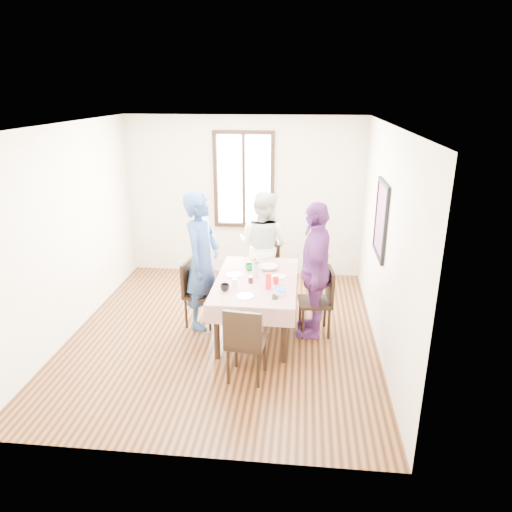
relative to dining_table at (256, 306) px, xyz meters
name	(u,v)px	position (x,y,z in m)	size (l,w,h in m)	color
ground	(224,333)	(-0.43, -0.09, -0.38)	(4.50, 4.50, 0.00)	black
back_wall	(244,198)	(-0.43, 2.16, 0.98)	(4.00, 4.00, 0.00)	beige
right_wall	(385,242)	(1.57, -0.09, 0.98)	(4.50, 4.50, 0.00)	beige
window_frame	(244,180)	(-0.43, 2.14, 1.27)	(1.02, 0.06, 1.62)	black
window_pane	(244,180)	(-0.43, 2.15, 1.27)	(0.90, 0.02, 1.50)	white
art_poster	(381,219)	(1.55, 0.21, 1.18)	(0.04, 0.76, 0.96)	red
dining_table	(256,306)	(0.00, 0.00, 0.00)	(0.92, 1.54, 0.75)	black
tablecloth	(256,280)	(0.00, 0.00, 0.38)	(1.04, 1.66, 0.01)	#59090B
chair_left	(202,294)	(-0.77, 0.14, 0.08)	(0.42, 0.42, 0.91)	black
chair_right	(315,302)	(0.77, 0.05, 0.08)	(0.42, 0.42, 0.91)	black
chair_far	(263,271)	(0.00, 1.06, 0.08)	(0.42, 0.42, 0.91)	black
chair_near	(247,341)	(0.00, -1.06, 0.08)	(0.42, 0.42, 0.91)	black
person_left	(202,261)	(-0.75, 0.14, 0.56)	(0.68, 0.45, 1.86)	navy
person_far	(263,247)	(0.00, 1.04, 0.48)	(0.83, 0.64, 1.70)	silver
person_right	(315,270)	(0.75, 0.05, 0.53)	(1.06, 0.44, 1.80)	#622B6F
mug_black	(225,287)	(-0.35, -0.41, 0.43)	(0.11, 0.11, 0.09)	black
mug_flag	(276,281)	(0.26, -0.13, 0.43)	(0.09, 0.09, 0.08)	red
mug_green	(249,267)	(-0.13, 0.31, 0.43)	(0.11, 0.11, 0.09)	#0C7226
serving_bowl	(268,268)	(0.13, 0.36, 0.42)	(0.24, 0.24, 0.06)	white
juice_carton	(268,281)	(0.18, -0.28, 0.49)	(0.07, 0.07, 0.20)	red
butter_tub	(281,292)	(0.34, -0.46, 0.42)	(0.13, 0.13, 0.06)	white
jam_jar	(251,280)	(-0.06, -0.13, 0.43)	(0.06, 0.06, 0.09)	black
drinking_glass	(235,282)	(-0.25, -0.24, 0.43)	(0.06, 0.06, 0.09)	silver
smartphone	(275,297)	(0.28, -0.53, 0.39)	(0.07, 0.15, 0.01)	black
flower_vase	(255,271)	(-0.02, 0.08, 0.46)	(0.08, 0.08, 0.15)	silver
plate_left	(234,275)	(-0.31, 0.11, 0.39)	(0.20, 0.20, 0.01)	white
plate_right	(278,277)	(0.28, 0.10, 0.39)	(0.20, 0.20, 0.01)	white
plate_near	(245,296)	(-0.08, -0.55, 0.39)	(0.20, 0.20, 0.01)	white
butter_lid	(281,290)	(0.34, -0.46, 0.46)	(0.12, 0.12, 0.01)	blue
flower_bunch	(255,262)	(-0.02, 0.08, 0.59)	(0.09, 0.09, 0.10)	yellow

